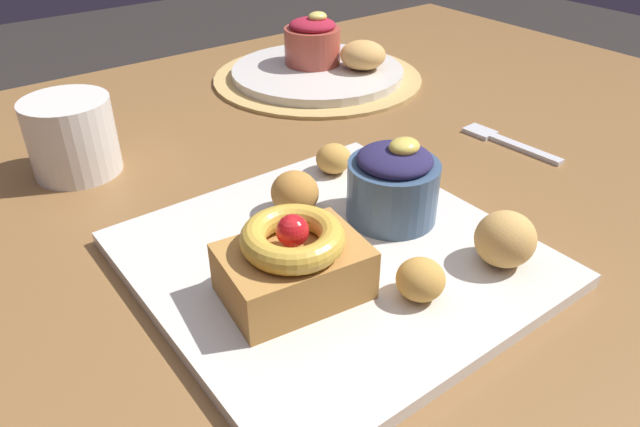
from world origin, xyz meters
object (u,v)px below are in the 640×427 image
(front_plate, at_px, (334,258))
(coffee_mug, at_px, (72,137))
(back_ramekin, at_px, (313,41))
(fork, at_px, (504,141))
(berry_ramekin, at_px, (393,184))
(fritter_back, at_px, (334,159))
(fritter_middle, at_px, (421,279))
(back_plate, at_px, (317,72))
(fritter_extra, at_px, (294,192))
(cake_slice, at_px, (293,262))
(back_pastry, at_px, (363,55))
(fritter_front, at_px, (505,239))

(front_plate, relative_size, coffee_mug, 3.36)
(back_ramekin, height_order, coffee_mug, back_ramekin)
(fork, height_order, coffee_mug, coffee_mug)
(berry_ramekin, height_order, fritter_back, berry_ramekin)
(fritter_middle, relative_size, coffee_mug, 0.41)
(back_plate, xyz_separation_m, fork, (0.04, -0.31, -0.01))
(front_plate, height_order, fritter_extra, fritter_extra)
(cake_slice, height_order, fritter_extra, cake_slice)
(back_ramekin, xyz_separation_m, back_pastry, (0.04, -0.06, -0.01))
(cake_slice, height_order, back_plate, cake_slice)
(berry_ramekin, bearing_deg, fritter_front, -76.72)
(fritter_front, bearing_deg, back_ramekin, 70.99)
(fritter_front, bearing_deg, coffee_mug, 119.32)
(fritter_middle, bearing_deg, fork, 26.76)
(berry_ramekin, relative_size, fritter_extra, 1.82)
(fritter_front, relative_size, fork, 0.39)
(front_plate, distance_m, fritter_middle, 0.09)
(back_plate, relative_size, back_pastry, 3.80)
(coffee_mug, bearing_deg, berry_ramekin, -55.68)
(fritter_middle, xyz_separation_m, fritter_extra, (-0.01, 0.16, 0.00))
(cake_slice, relative_size, fritter_front, 2.28)
(cake_slice, bearing_deg, front_plate, 21.59)
(cake_slice, distance_m, back_plate, 0.50)
(berry_ramekin, relative_size, fritter_front, 1.64)
(fritter_back, height_order, back_pastry, back_pastry)
(fritter_middle, xyz_separation_m, back_pastry, (0.29, 0.41, 0.01))
(back_plate, xyz_separation_m, coffee_mug, (-0.37, -0.08, 0.03))
(back_pastry, xyz_separation_m, coffee_mug, (-0.42, -0.03, 0.00))
(fritter_back, relative_size, fork, 0.29)
(berry_ramekin, distance_m, fritter_back, 0.10)
(coffee_mug, bearing_deg, cake_slice, -79.18)
(fritter_back, distance_m, fork, 0.22)
(front_plate, relative_size, cake_slice, 2.67)
(cake_slice, height_order, fork, cake_slice)
(fritter_front, xyz_separation_m, fritter_middle, (-0.08, 0.01, -0.01))
(back_pastry, bearing_deg, coffee_mug, -175.52)
(fritter_front, relative_size, back_plate, 0.20)
(cake_slice, bearing_deg, back_pastry, 43.69)
(cake_slice, bearing_deg, fritter_middle, -39.26)
(cake_slice, bearing_deg, fritter_front, -23.93)
(fritter_extra, relative_size, fork, 0.35)
(cake_slice, distance_m, back_pastry, 0.50)
(front_plate, distance_m, fritter_extra, 0.08)
(fritter_middle, distance_m, back_pastry, 0.50)
(back_plate, relative_size, coffee_mug, 2.81)
(back_plate, distance_m, back_ramekin, 0.04)
(berry_ramekin, relative_size, coffee_mug, 0.90)
(back_plate, height_order, fork, back_plate)
(fritter_middle, distance_m, back_ramekin, 0.53)
(front_plate, xyz_separation_m, fritter_middle, (0.02, -0.08, 0.02))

